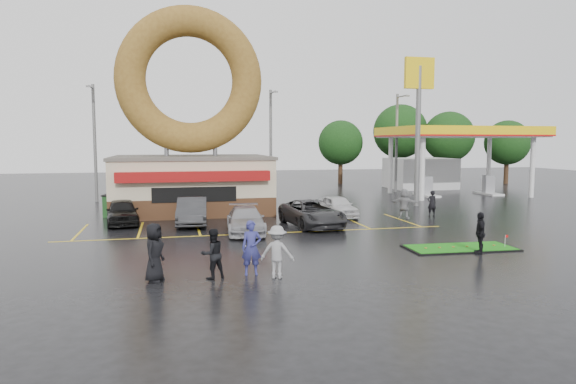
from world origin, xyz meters
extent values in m
plane|color=black|center=(0.00, 0.00, 0.00)|extent=(120.00, 120.00, 0.00)
cube|color=#472B19|center=(-3.00, 13.00, 0.60)|extent=(10.00, 8.00, 1.20)
cube|color=beige|center=(-3.00, 13.00, 2.35)|extent=(10.00, 8.00, 2.30)
cube|color=#59544C|center=(-3.00, 13.00, 3.60)|extent=(10.20, 8.20, 0.20)
cube|color=maroon|center=(-3.00, 8.70, 2.60)|extent=(9.00, 0.60, 0.60)
cylinder|color=slate|center=(-4.60, 13.00, 4.30)|extent=(0.30, 0.30, 1.20)
cylinder|color=slate|center=(-1.40, 13.00, 4.30)|extent=(0.30, 0.30, 1.20)
torus|color=brown|center=(-3.00, 13.00, 8.70)|extent=(9.60, 2.00, 9.60)
cylinder|color=silver|center=(15.00, 15.00, 2.50)|extent=(0.40, 0.40, 5.00)
cylinder|color=silver|center=(25.00, 15.00, 2.50)|extent=(0.40, 0.40, 5.00)
cylinder|color=silver|center=(15.00, 21.00, 2.50)|extent=(0.40, 0.40, 5.00)
cylinder|color=silver|center=(25.00, 21.00, 2.50)|extent=(0.40, 0.40, 5.00)
cube|color=silver|center=(20.00, 18.00, 5.25)|extent=(12.00, 8.00, 0.50)
cube|color=yellow|center=(20.00, 18.00, 5.55)|extent=(12.30, 8.30, 0.70)
cube|color=#99999E|center=(17.00, 18.00, 0.90)|extent=(0.90, 0.60, 1.60)
cube|color=#99999E|center=(23.00, 18.00, 0.90)|extent=(0.90, 0.60, 1.60)
cube|color=silver|center=(20.00, 25.00, 1.50)|extent=(6.00, 5.00, 3.00)
cylinder|color=slate|center=(13.00, 12.00, 5.00)|extent=(0.36, 0.36, 10.00)
cube|color=yellow|center=(13.00, 12.00, 9.50)|extent=(2.20, 0.30, 2.20)
cylinder|color=slate|center=(-10.00, 20.00, 4.50)|extent=(0.24, 0.24, 9.00)
cylinder|color=slate|center=(-10.00, 19.00, 8.70)|extent=(0.12, 2.00, 0.12)
cube|color=slate|center=(-10.00, 18.00, 8.65)|extent=(0.40, 0.18, 0.12)
cylinder|color=slate|center=(4.00, 21.00, 4.50)|extent=(0.24, 0.24, 9.00)
cylinder|color=slate|center=(4.00, 20.00, 8.70)|extent=(0.12, 2.00, 0.12)
cube|color=slate|center=(4.00, 19.00, 8.65)|extent=(0.40, 0.18, 0.12)
cylinder|color=slate|center=(16.00, 22.00, 4.50)|extent=(0.24, 0.24, 9.00)
cylinder|color=slate|center=(16.00, 21.00, 8.70)|extent=(0.12, 2.00, 0.12)
cube|color=slate|center=(16.00, 20.00, 8.65)|extent=(0.40, 0.18, 0.12)
cylinder|color=#332114|center=(26.00, 30.00, 1.44)|extent=(0.50, 0.50, 2.88)
sphere|color=black|center=(26.00, 30.00, 5.20)|extent=(5.60, 5.60, 5.60)
cylinder|color=#332114|center=(32.00, 28.00, 1.26)|extent=(0.50, 0.50, 2.52)
sphere|color=black|center=(32.00, 28.00, 4.55)|extent=(4.90, 4.90, 4.90)
cylinder|color=#332114|center=(22.00, 34.00, 1.62)|extent=(0.50, 0.50, 3.24)
sphere|color=black|center=(22.00, 34.00, 5.85)|extent=(6.30, 6.30, 6.30)
cylinder|color=#332114|center=(14.00, 32.00, 1.26)|extent=(0.50, 0.50, 2.52)
sphere|color=black|center=(14.00, 32.00, 4.55)|extent=(4.90, 4.90, 4.90)
imported|color=black|center=(-7.07, 8.00, 0.72)|extent=(2.15, 4.37, 1.44)
imported|color=#2F2F31|center=(-3.24, 7.05, 0.76)|extent=(1.94, 4.74, 1.53)
imported|color=#9B9A9F|center=(-0.69, 3.76, 0.66)|extent=(2.25, 4.71, 1.32)
imported|color=#2A2A2D|center=(3.16, 4.97, 0.73)|extent=(3.03, 5.47, 1.45)
imported|color=silver|center=(5.65, 8.00, 0.67)|extent=(1.84, 4.00, 1.33)
imported|color=navy|center=(-1.68, -4.51, 0.96)|extent=(0.73, 0.50, 1.92)
imported|color=black|center=(-3.05, -4.71, 0.86)|extent=(1.01, 0.91, 1.71)
imported|color=gray|center=(-0.89, -5.12, 0.90)|extent=(1.34, 1.09, 1.81)
imported|color=black|center=(-4.97, -4.66, 0.98)|extent=(0.93, 1.12, 1.97)
imported|color=black|center=(8.12, -3.26, 0.87)|extent=(0.79, 1.11, 1.74)
imported|color=gray|center=(9.42, 6.55, 0.91)|extent=(1.70, 1.41, 1.83)
imported|color=black|center=(11.46, 6.92, 0.81)|extent=(0.60, 0.40, 1.63)
cube|color=#1B481D|center=(-7.50, 11.37, 0.65)|extent=(1.99, 1.52, 1.30)
cube|color=black|center=(7.87, -2.20, 0.03)|extent=(4.82, 2.24, 0.05)
cube|color=#1B7914|center=(7.87, -2.20, 0.06)|extent=(4.60, 2.02, 0.03)
cylinder|color=silver|center=(9.80, -2.61, 0.32)|extent=(0.02, 0.02, 0.54)
cube|color=red|center=(9.87, -2.61, 0.54)|extent=(0.14, 0.01, 0.10)
camera|label=1|loc=(-4.40, -21.97, 4.65)|focal=32.00mm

